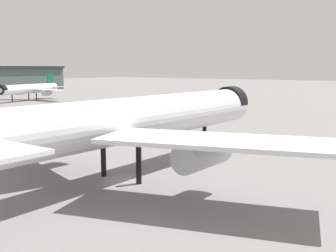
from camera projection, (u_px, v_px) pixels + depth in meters
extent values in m
plane|color=slate|center=(122.00, 180.00, 51.37)|extent=(900.00, 900.00, 0.00)
cylinder|color=silver|center=(134.00, 119.00, 52.69)|extent=(53.79, 7.30, 5.67)
cone|color=silver|center=(233.00, 105.00, 74.04)|extent=(6.41, 5.75, 5.56)
cylinder|color=black|center=(230.00, 103.00, 73.08)|extent=(2.73, 5.81, 5.73)
cube|color=silver|center=(35.00, 119.00, 58.28)|extent=(15.00, 25.58, 0.45)
cylinder|color=#B7BAC1|center=(56.00, 133.00, 57.86)|extent=(7.60, 3.35, 3.12)
cube|color=silver|center=(221.00, 141.00, 40.71)|extent=(16.23, 25.62, 0.45)
cylinder|color=#B7BAC1|center=(202.00, 154.00, 43.70)|extent=(7.60, 3.35, 3.12)
cylinder|color=black|center=(204.00, 140.00, 67.06)|extent=(0.68, 0.68, 4.54)
cylinder|color=black|center=(103.00, 159.00, 53.01)|extent=(0.68, 0.68, 4.54)
cylinder|color=black|center=(139.00, 165.00, 49.50)|extent=(0.68, 0.68, 4.54)
cylinder|color=white|center=(30.00, 89.00, 178.16)|extent=(32.90, 12.70, 3.96)
cone|color=white|center=(1.00, 91.00, 163.06)|extent=(5.24, 4.91, 3.89)
cone|color=white|center=(54.00, 87.00, 193.27)|extent=(5.98, 5.01, 3.77)
cylinder|color=black|center=(2.00, 90.00, 163.74)|extent=(2.79, 4.34, 4.00)
cube|color=white|center=(51.00, 90.00, 176.99)|extent=(5.91, 15.08, 0.32)
cylinder|color=#B7BAC1|center=(47.00, 93.00, 177.12)|extent=(5.04, 3.34, 2.18)
cube|color=white|center=(17.00, 89.00, 184.17)|extent=(12.64, 15.32, 0.32)
cylinder|color=#B7BAC1|center=(19.00, 92.00, 182.95)|extent=(5.04, 3.34, 2.18)
cube|color=#0F5138|center=(50.00, 80.00, 190.41)|extent=(3.93, 1.45, 6.34)
cube|color=white|center=(58.00, 87.00, 189.89)|extent=(4.46, 6.53, 0.24)
cube|color=white|center=(44.00, 86.00, 192.91)|extent=(4.46, 6.53, 0.24)
cylinder|color=black|center=(12.00, 99.00, 168.99)|extent=(0.48, 0.48, 3.17)
cylinder|color=black|center=(36.00, 97.00, 179.37)|extent=(0.48, 0.48, 3.17)
cylinder|color=black|center=(29.00, 97.00, 180.96)|extent=(0.48, 0.48, 3.17)
cube|color=black|center=(323.00, 145.00, 72.08)|extent=(3.10, 3.55, 0.30)
cube|color=#194799|center=(317.00, 141.00, 72.06)|extent=(2.04, 1.95, 1.20)
cube|color=#1E2D38|center=(314.00, 140.00, 72.07)|extent=(1.16, 0.81, 0.60)
cube|color=#194799|center=(326.00, 142.00, 71.95)|extent=(2.39, 2.48, 0.90)
cylinder|color=black|center=(318.00, 147.00, 71.40)|extent=(0.62, 0.74, 0.70)
cylinder|color=black|center=(315.00, 145.00, 72.98)|extent=(0.62, 0.74, 0.70)
cylinder|color=black|center=(331.00, 147.00, 71.22)|extent=(0.62, 0.74, 0.70)
cylinder|color=black|center=(328.00, 145.00, 72.80)|extent=(0.62, 0.74, 0.70)
cone|color=#F2600C|center=(333.00, 151.00, 67.85)|extent=(0.52, 0.52, 0.65)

